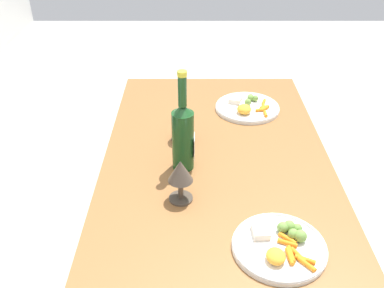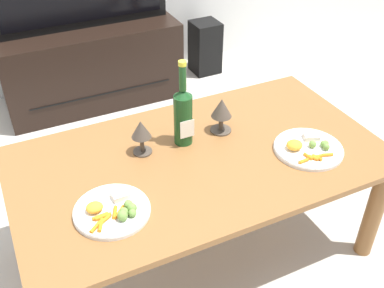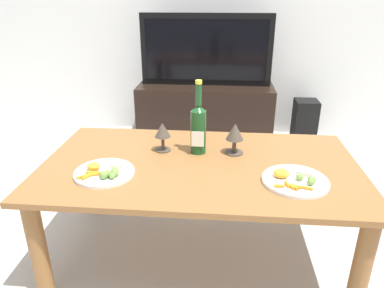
{
  "view_description": "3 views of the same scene",
  "coord_description": "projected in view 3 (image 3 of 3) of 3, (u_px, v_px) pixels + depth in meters",
  "views": [
    {
      "loc": [
        -1.18,
        0.08,
        1.33
      ],
      "look_at": [
        -0.02,
        0.08,
        0.58
      ],
      "focal_mm": 40.49,
      "sensor_mm": 36.0,
      "label": 1
    },
    {
      "loc": [
        -0.61,
        -1.21,
        1.53
      ],
      "look_at": [
        -0.03,
        0.02,
        0.55
      ],
      "focal_mm": 43.03,
      "sensor_mm": 36.0,
      "label": 2
    },
    {
      "loc": [
        0.09,
        -1.4,
        1.18
      ],
      "look_at": [
        -0.04,
        0.02,
        0.57
      ],
      "focal_mm": 33.4,
      "sensor_mm": 36.0,
      "label": 3
    }
  ],
  "objects": [
    {
      "name": "ground_plane",
      "position": [
        199.0,
        252.0,
        1.76
      ],
      "size": [
        6.4,
        6.4,
        0.0
      ],
      "primitive_type": "plane",
      "color": "#B7B2A8"
    },
    {
      "name": "dinner_plate_left",
      "position": [
        104.0,
        172.0,
        1.46
      ],
      "size": [
        0.25,
        0.25,
        0.05
      ],
      "color": "white",
      "rests_on": "dining_table"
    },
    {
      "name": "goblet_right",
      "position": [
        235.0,
        134.0,
        1.62
      ],
      "size": [
        0.08,
        0.08,
        0.15
      ],
      "color": "#473D33",
      "rests_on": "dining_table"
    },
    {
      "name": "tv_stand",
      "position": [
        205.0,
        114.0,
        2.97
      ],
      "size": [
        1.08,
        0.45,
        0.49
      ],
      "color": "black",
      "rests_on": "ground_plane"
    },
    {
      "name": "dining_table",
      "position": [
        200.0,
        178.0,
        1.59
      ],
      "size": [
        1.38,
        0.77,
        0.49
      ],
      "color": "brown",
      "rests_on": "ground_plane"
    },
    {
      "name": "dinner_plate_right",
      "position": [
        295.0,
        180.0,
        1.4
      ],
      "size": [
        0.26,
        0.26,
        0.05
      ],
      "color": "white",
      "rests_on": "dining_table"
    },
    {
      "name": "floor_speaker",
      "position": [
        304.0,
        122.0,
        2.98
      ],
      "size": [
        0.19,
        0.19,
        0.37
      ],
      "primitive_type": "cube",
      "rotation": [
        0.0,
        0.0,
        0.01
      ],
      "color": "black",
      "rests_on": "ground_plane"
    },
    {
      "name": "tv_screen",
      "position": [
        206.0,
        50.0,
        2.77
      ],
      "size": [
        1.02,
        0.05,
        0.55
      ],
      "color": "black",
      "rests_on": "tv_stand"
    },
    {
      "name": "wine_bottle",
      "position": [
        198.0,
        127.0,
        1.62
      ],
      "size": [
        0.07,
        0.07,
        0.34
      ],
      "color": "#19471E",
      "rests_on": "dining_table"
    },
    {
      "name": "goblet_left",
      "position": [
        163.0,
        132.0,
        1.65
      ],
      "size": [
        0.07,
        0.07,
        0.14
      ],
      "color": "#473D33",
      "rests_on": "dining_table"
    }
  ]
}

